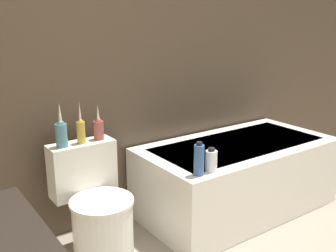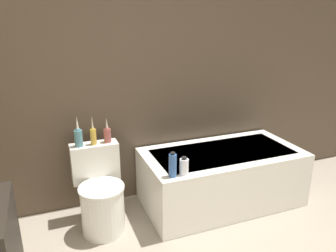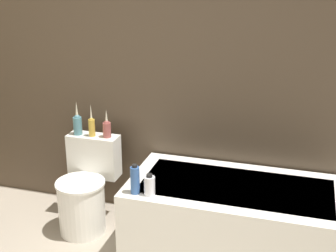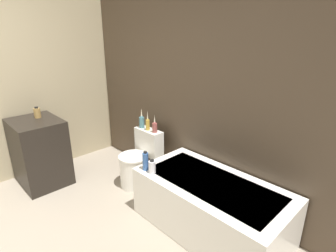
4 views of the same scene
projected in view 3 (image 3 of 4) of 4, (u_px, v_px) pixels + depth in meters
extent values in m
cube|color=brown|center=(145.00, 59.00, 3.63)|extent=(6.40, 0.06, 2.60)
cube|color=white|center=(234.00, 219.00, 3.36)|extent=(1.52, 0.78, 0.54)
cube|color=#B7BCC6|center=(236.00, 187.00, 3.27)|extent=(1.32, 0.58, 0.01)
cylinder|color=white|center=(82.00, 208.00, 3.64)|extent=(0.36, 0.36, 0.41)
cylinder|color=white|center=(80.00, 183.00, 3.57)|extent=(0.38, 0.38, 0.02)
cube|color=white|center=(94.00, 155.00, 3.76)|extent=(0.41, 0.16, 0.34)
cylinder|color=teal|center=(78.00, 126.00, 3.70)|extent=(0.07, 0.07, 0.14)
sphere|color=teal|center=(77.00, 117.00, 3.68)|extent=(0.05, 0.05, 0.05)
cone|color=beige|center=(77.00, 109.00, 3.66)|extent=(0.02, 0.02, 0.13)
cylinder|color=gold|center=(92.00, 128.00, 3.67)|extent=(0.05, 0.05, 0.14)
sphere|color=gold|center=(91.00, 120.00, 3.65)|extent=(0.03, 0.03, 0.03)
cone|color=beige|center=(91.00, 112.00, 3.63)|extent=(0.02, 0.02, 0.12)
cylinder|color=#994C47|center=(107.00, 130.00, 3.65)|extent=(0.06, 0.06, 0.12)
sphere|color=#994C47|center=(107.00, 123.00, 3.63)|extent=(0.04, 0.04, 0.04)
cone|color=beige|center=(106.00, 116.00, 3.61)|extent=(0.02, 0.02, 0.11)
cylinder|color=#335999|center=(135.00, 180.00, 3.14)|extent=(0.06, 0.06, 0.19)
cylinder|color=black|center=(135.00, 166.00, 3.10)|extent=(0.03, 0.03, 0.02)
cylinder|color=silver|center=(150.00, 186.00, 3.12)|extent=(0.07, 0.07, 0.13)
cylinder|color=black|center=(149.00, 176.00, 3.09)|extent=(0.04, 0.04, 0.02)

